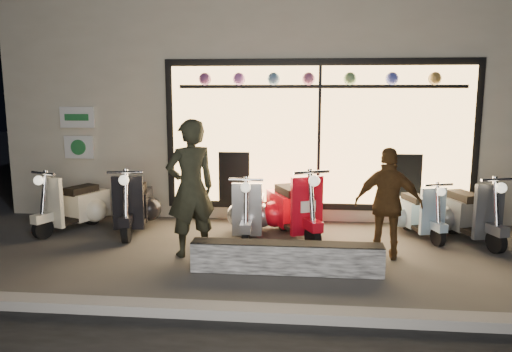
{
  "coord_description": "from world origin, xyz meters",
  "views": [
    {
      "loc": [
        0.56,
        -6.83,
        2.34
      ],
      "look_at": [
        -0.18,
        0.6,
        1.05
      ],
      "focal_mm": 35.0,
      "sensor_mm": 36.0,
      "label": 1
    }
  ],
  "objects": [
    {
      "name": "woman",
      "position": [
        1.72,
        0.06,
        0.78
      ],
      "size": [
        0.97,
        0.52,
        1.57
      ],
      "primitive_type": "imported",
      "rotation": [
        0.0,
        0.0,
        2.99
      ],
      "color": "brown",
      "rests_on": "ground"
    },
    {
      "name": "graffiti_barrier",
      "position": [
        0.35,
        -0.65,
        0.2
      ],
      "size": [
        2.47,
        0.28,
        0.4
      ],
      "primitive_type": "cube",
      "color": "black",
      "rests_on": "ground"
    },
    {
      "name": "scooter_grey",
      "position": [
        3.1,
        1.16,
        0.42
      ],
      "size": [
        0.78,
        1.46,
        1.05
      ],
      "rotation": [
        0.0,
        0.0,
        0.33
      ],
      "color": "black",
      "rests_on": "ground"
    },
    {
      "name": "shop_building",
      "position": [
        0.0,
        4.98,
        2.1
      ],
      "size": [
        10.2,
        6.23,
        4.2
      ],
      "color": "beige",
      "rests_on": "ground"
    },
    {
      "name": "scooter_blue",
      "position": [
        2.39,
        1.33,
        0.37
      ],
      "size": [
        0.67,
        1.27,
        0.91
      ],
      "rotation": [
        0.0,
        0.0,
        0.31
      ],
      "color": "black",
      "rests_on": "ground"
    },
    {
      "name": "scooter_cream",
      "position": [
        -3.26,
        1.13,
        0.41
      ],
      "size": [
        0.84,
        1.4,
        1.02
      ],
      "rotation": [
        0.0,
        0.0,
        -0.42
      ],
      "color": "black",
      "rests_on": "ground"
    },
    {
      "name": "scooter_silver",
      "position": [
        -0.32,
        0.99,
        0.41
      ],
      "size": [
        0.47,
        1.41,
        1.01
      ],
      "rotation": [
        0.0,
        0.0,
        0.03
      ],
      "color": "black",
      "rests_on": "ground"
    },
    {
      "name": "scooter_black",
      "position": [
        -2.29,
        1.15,
        0.43
      ],
      "size": [
        0.62,
        1.51,
        1.07
      ],
      "rotation": [
        0.0,
        0.0,
        0.15
      ],
      "color": "black",
      "rests_on": "ground"
    },
    {
      "name": "man",
      "position": [
        -1.03,
        -0.06,
        0.97
      ],
      "size": [
        0.85,
        0.78,
        1.95
      ],
      "primitive_type": "imported",
      "rotation": [
        0.0,
        0.0,
        3.72
      ],
      "color": "black",
      "rests_on": "ground"
    },
    {
      "name": "kerb",
      "position": [
        0.0,
        -2.0,
        0.06
      ],
      "size": [
        40.0,
        0.25,
        0.12
      ],
      "primitive_type": "cube",
      "color": "slate",
      "rests_on": "ground"
    },
    {
      "name": "scooter_red",
      "position": [
        0.35,
        1.08,
        0.45
      ],
      "size": [
        0.93,
        1.53,
        1.12
      ],
      "rotation": [
        0.0,
        0.0,
        0.43
      ],
      "color": "black",
      "rests_on": "ground"
    },
    {
      "name": "ground",
      "position": [
        0.0,
        0.0,
        0.0
      ],
      "size": [
        40.0,
        40.0,
        0.0
      ],
      "primitive_type": "plane",
      "color": "#383533",
      "rests_on": "ground"
    }
  ]
}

